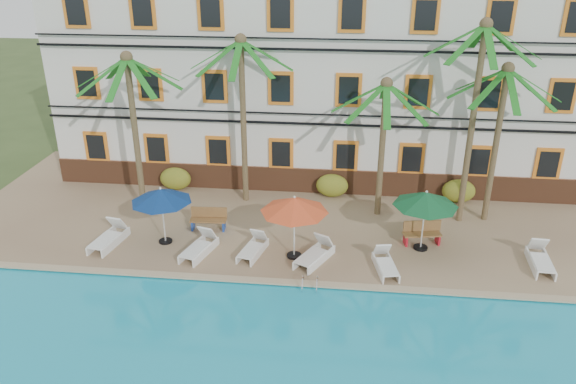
# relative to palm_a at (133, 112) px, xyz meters

# --- Properties ---
(ground) EXTENTS (100.00, 100.00, 0.00)m
(ground) POSITION_rel_palm_a_xyz_m (7.28, -4.04, -4.84)
(ground) COLOR #384C23
(ground) RESTS_ON ground
(pool_deck) EXTENTS (30.00, 12.00, 0.25)m
(pool_deck) POSITION_rel_palm_a_xyz_m (7.28, 0.96, -4.72)
(pool_deck) COLOR tan
(pool_deck) RESTS_ON ground
(pool_coping) EXTENTS (30.00, 0.35, 0.06)m
(pool_coping) POSITION_rel_palm_a_xyz_m (7.28, -4.94, -4.56)
(pool_coping) COLOR tan
(pool_coping) RESTS_ON pool_deck
(hotel_building) EXTENTS (25.40, 6.44, 10.22)m
(hotel_building) POSITION_rel_palm_a_xyz_m (7.28, 5.94, 0.53)
(hotel_building) COLOR silver
(hotel_building) RESTS_ON pool_deck
(palm_a) EXTENTS (4.35, 4.35, 7.06)m
(palm_a) POSITION_rel_palm_a_xyz_m (0.00, 0.00, 0.00)
(palm_a) COLOR brown
(palm_a) RESTS_ON pool_deck
(palm_b) EXTENTS (4.35, 4.35, 7.54)m
(palm_b) POSITION_rel_palm_a_xyz_m (4.27, 1.74, 0.28)
(palm_b) COLOR brown
(palm_b) RESTS_ON pool_deck
(palm_c) EXTENTS (4.35, 4.35, 6.06)m
(palm_c) POSITION_rel_palm_a_xyz_m (10.28, 0.95, -0.59)
(palm_c) COLOR brown
(palm_c) RESTS_ON pool_deck
(palm_d) EXTENTS (4.35, 4.35, 8.43)m
(palm_d) POSITION_rel_palm_a_xyz_m (13.76, 0.69, 0.79)
(palm_d) COLOR brown
(palm_d) RESTS_ON pool_deck
(palm_e) EXTENTS (4.35, 4.35, 6.77)m
(palm_e) POSITION_rel_palm_a_xyz_m (14.86, 0.93, -0.17)
(palm_e) COLOR brown
(palm_e) RESTS_ON pool_deck
(shrub_left) EXTENTS (1.50, 0.90, 1.10)m
(shrub_left) POSITION_rel_palm_a_xyz_m (0.70, 2.56, -4.04)
(shrub_left) COLOR #31611B
(shrub_left) RESTS_ON pool_deck
(shrub_mid) EXTENTS (1.50, 0.90, 1.10)m
(shrub_mid) POSITION_rel_palm_a_xyz_m (8.22, 2.56, -4.04)
(shrub_mid) COLOR #31611B
(shrub_mid) RESTS_ON pool_deck
(shrub_right) EXTENTS (1.50, 0.90, 1.10)m
(shrub_right) POSITION_rel_palm_a_xyz_m (13.99, 2.56, -4.04)
(shrub_right) COLOR #31611B
(shrub_right) RESTS_ON pool_deck
(umbrella_blue) EXTENTS (2.39, 2.39, 2.39)m
(umbrella_blue) POSITION_rel_palm_a_xyz_m (1.78, -2.55, -2.55)
(umbrella_blue) COLOR black
(umbrella_blue) RESTS_ON pool_deck
(umbrella_red) EXTENTS (2.55, 2.55, 2.55)m
(umbrella_red) POSITION_rel_palm_a_xyz_m (7.00, -3.10, -2.42)
(umbrella_red) COLOR black
(umbrella_red) RESTS_ON pool_deck
(umbrella_green) EXTENTS (2.49, 2.49, 2.49)m
(umbrella_green) POSITION_rel_palm_a_xyz_m (11.86, -1.96, -2.47)
(umbrella_green) COLOR black
(umbrella_green) RESTS_ON pool_deck
(lounger_a) EXTENTS (1.06, 2.12, 0.96)m
(lounger_a) POSITION_rel_palm_a_xyz_m (-0.38, -2.96, -4.28)
(lounger_a) COLOR white
(lounger_a) RESTS_ON pool_deck
(lounger_b) EXTENTS (1.21, 2.06, 0.92)m
(lounger_b) POSITION_rel_palm_a_xyz_m (3.36, -3.27, -4.29)
(lounger_b) COLOR white
(lounger_b) RESTS_ON pool_deck
(lounger_c) EXTENTS (1.04, 1.88, 0.84)m
(lounger_c) POSITION_rel_palm_a_xyz_m (5.42, -3.08, -4.32)
(lounger_c) COLOR white
(lounger_c) RESTS_ON pool_deck
(lounger_d) EXTENTS (1.53, 2.07, 0.93)m
(lounger_d) POSITION_rel_palm_a_xyz_m (7.81, -3.33, -4.29)
(lounger_d) COLOR white
(lounger_d) RESTS_ON pool_deck
(lounger_e) EXTENTS (0.97, 1.87, 0.84)m
(lounger_e) POSITION_rel_palm_a_xyz_m (10.40, -3.70, -4.32)
(lounger_e) COLOR white
(lounger_e) RESTS_ON pool_deck
(lounger_f) EXTENTS (0.81, 1.99, 0.92)m
(lounger_f) POSITION_rel_palm_a_xyz_m (16.10, -2.80, -4.29)
(lounger_f) COLOR white
(lounger_f) RESTS_ON pool_deck
(bench_left) EXTENTS (1.52, 0.55, 0.93)m
(bench_left) POSITION_rel_palm_a_xyz_m (3.23, -1.24, -4.12)
(bench_left) COLOR olive
(bench_left) RESTS_ON pool_deck
(bench_right) EXTENTS (1.56, 0.74, 0.93)m
(bench_right) POSITION_rel_palm_a_xyz_m (11.91, -1.50, -4.12)
(bench_right) COLOR olive
(bench_right) RESTS_ON pool_deck
(pool_ladder) EXTENTS (0.54, 0.74, 0.74)m
(pool_ladder) POSITION_rel_palm_a_xyz_m (7.75, -5.04, -4.59)
(pool_ladder) COLOR silver
(pool_ladder) RESTS_ON ground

